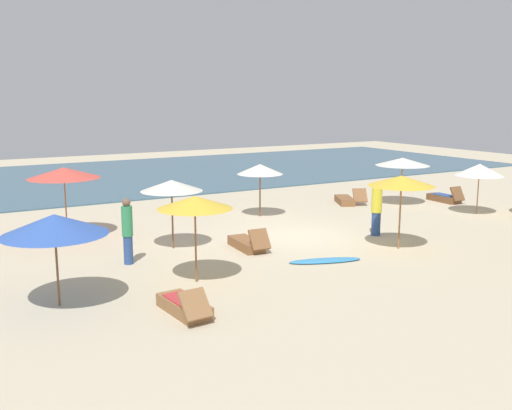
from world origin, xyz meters
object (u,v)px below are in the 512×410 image
(umbrella_2, at_px, (260,169))
(person_1, at_px, (127,230))
(umbrella_4, at_px, (172,186))
(umbrella_5, at_px, (479,170))
(umbrella_3, at_px, (403,162))
(lounger_1, at_px, (445,198))
(surfboard, at_px, (325,260))
(person_2, at_px, (377,208))
(lounger_2, at_px, (248,244))
(umbrella_6, at_px, (54,225))
(lounger_4, at_px, (346,200))
(umbrella_8, at_px, (401,181))
(umbrella_0, at_px, (195,203))
(umbrella_7, at_px, (64,173))
(lounger_0, at_px, (185,306))

(umbrella_2, height_order, person_1, umbrella_2)
(umbrella_4, distance_m, umbrella_5, 12.31)
(umbrella_3, height_order, lounger_1, umbrella_3)
(surfboard, bearing_deg, person_2, 26.73)
(lounger_2, xyz_separation_m, person_2, (4.53, -0.59, 0.74))
(umbrella_4, xyz_separation_m, umbrella_6, (-4.04, -3.33, -0.09))
(lounger_4, xyz_separation_m, person_2, (-2.78, -4.99, 0.74))
(person_2, bearing_deg, umbrella_8, -108.86)
(lounger_2, bearing_deg, lounger_4, 31.04)
(umbrella_4, relative_size, umbrella_8, 0.94)
(lounger_1, distance_m, person_1, 15.13)
(umbrella_3, height_order, person_2, umbrella_3)
(umbrella_0, bearing_deg, umbrella_6, -179.91)
(umbrella_5, bearing_deg, umbrella_2, 152.97)
(umbrella_6, height_order, surfboard, umbrella_6)
(umbrella_7, xyz_separation_m, lounger_4, (11.66, 0.13, -1.95))
(umbrella_7, bearing_deg, umbrella_2, -2.16)
(lounger_1, bearing_deg, umbrella_5, -111.54)
(umbrella_6, bearing_deg, umbrella_0, 0.09)
(umbrella_0, xyz_separation_m, lounger_1, (13.97, 4.71, -1.82))
(lounger_4, height_order, surfboard, lounger_4)
(lounger_0, xyz_separation_m, person_1, (0.15, 4.23, 0.77))
(lounger_1, relative_size, person_2, 0.93)
(umbrella_2, distance_m, umbrella_5, 8.49)
(umbrella_6, xyz_separation_m, lounger_2, (5.94, 2.10, -1.66))
(umbrella_3, xyz_separation_m, lounger_1, (2.07, -0.55, -1.64))
(umbrella_4, distance_m, lounger_1, 13.42)
(umbrella_4, relative_size, surfboard, 0.98)
(umbrella_2, xyz_separation_m, umbrella_6, (-8.73, -6.10, 0.01))
(lounger_1, xyz_separation_m, person_2, (-6.80, -3.21, 0.73))
(lounger_1, xyz_separation_m, lounger_2, (-11.34, -2.62, -0.01))
(umbrella_6, bearing_deg, umbrella_4, 39.48)
(umbrella_4, xyz_separation_m, umbrella_5, (12.26, -1.09, -0.18))
(umbrella_5, xyz_separation_m, lounger_1, (0.98, 2.48, -1.55))
(umbrella_5, bearing_deg, lounger_2, -179.22)
(umbrella_6, bearing_deg, lounger_0, -40.26)
(umbrella_6, height_order, person_1, umbrella_6)
(lounger_1, bearing_deg, umbrella_4, -174.01)
(umbrella_0, xyz_separation_m, lounger_2, (2.64, 2.09, -1.83))
(umbrella_3, height_order, umbrella_5, umbrella_3)
(lounger_0, bearing_deg, umbrella_3, 28.69)
(umbrella_3, bearing_deg, lounger_4, 147.68)
(lounger_0, distance_m, lounger_1, 16.45)
(umbrella_5, height_order, umbrella_8, umbrella_8)
(lounger_2, distance_m, surfboard, 2.57)
(umbrella_6, xyz_separation_m, lounger_4, (13.25, 6.50, -1.66))
(umbrella_3, height_order, lounger_0, umbrella_3)
(person_2, bearing_deg, person_1, 173.91)
(lounger_2, height_order, person_2, person_2)
(umbrella_8, bearing_deg, lounger_2, 150.48)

